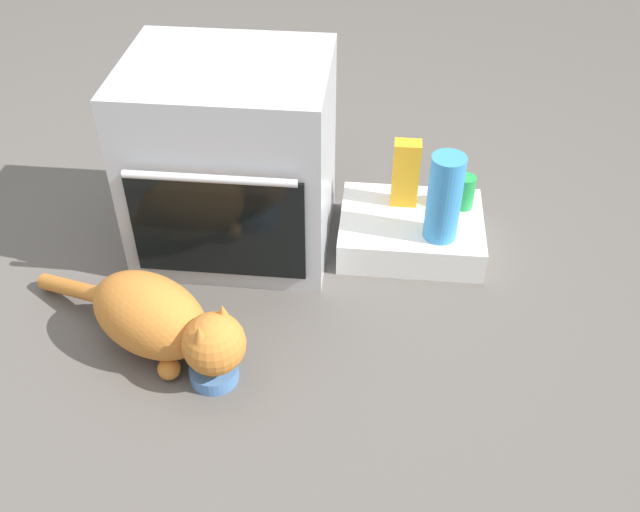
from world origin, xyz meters
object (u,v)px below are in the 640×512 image
(water_bottle, at_px, (444,198))
(pantry_cabinet, at_px, (411,230))
(juice_carton, at_px, (406,173))
(food_bowl, at_px, (214,371))
(cat, at_px, (161,320))
(soda_can, at_px, (465,192))
(oven, at_px, (232,159))

(water_bottle, bearing_deg, pantry_cabinet, 134.12)
(juice_carton, bearing_deg, water_bottle, -55.43)
(food_bowl, distance_m, juice_carton, 0.93)
(pantry_cabinet, relative_size, food_bowl, 3.48)
(water_bottle, relative_size, juice_carton, 1.25)
(water_bottle, xyz_separation_m, juice_carton, (-0.12, 0.17, -0.03))
(cat, relative_size, soda_can, 6.19)
(pantry_cabinet, xyz_separation_m, food_bowl, (-0.55, -0.67, -0.03))
(soda_can, bearing_deg, food_bowl, -134.14)
(pantry_cabinet, xyz_separation_m, water_bottle, (0.09, -0.09, 0.21))
(food_bowl, relative_size, soda_can, 1.16)
(juice_carton, height_order, soda_can, juice_carton)
(food_bowl, distance_m, soda_can, 1.05)
(oven, distance_m, pantry_cabinet, 0.66)
(water_bottle, bearing_deg, cat, -148.37)
(oven, relative_size, soda_can, 5.44)
(cat, xyz_separation_m, juice_carton, (0.68, 0.67, 0.10))
(cat, bearing_deg, pantry_cabinet, 66.39)
(food_bowl, bearing_deg, pantry_cabinet, 50.49)
(pantry_cabinet, xyz_separation_m, soda_can, (0.17, 0.08, 0.12))
(water_bottle, bearing_deg, food_bowl, -138.03)
(pantry_cabinet, bearing_deg, water_bottle, -45.88)
(pantry_cabinet, height_order, water_bottle, water_bottle)
(oven, distance_m, food_bowl, 0.71)
(food_bowl, xyz_separation_m, juice_carton, (0.52, 0.75, 0.21))
(cat, distance_m, water_bottle, 0.95)
(oven, distance_m, soda_can, 0.79)
(pantry_cabinet, distance_m, water_bottle, 0.24)
(cat, xyz_separation_m, water_bottle, (0.80, 0.49, 0.13))
(juice_carton, bearing_deg, cat, -135.52)
(cat, bearing_deg, oven, 105.55)
(food_bowl, bearing_deg, water_bottle, 41.97)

